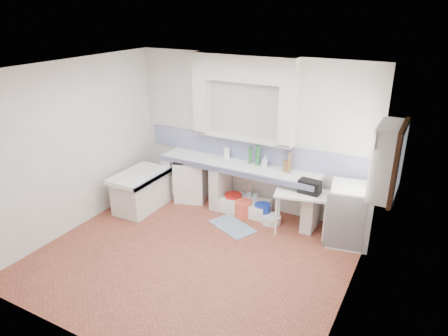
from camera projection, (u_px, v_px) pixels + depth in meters
The scene contains 36 objects.
floor at pixel (193, 256), 6.28m from camera, with size 4.50×4.50×0.00m, color brown.
ceiling at pixel (187, 70), 5.23m from camera, with size 4.50×4.50×0.00m, color silver.
wall_back at pixel (250, 134), 7.39m from camera, with size 4.50×4.50×0.00m, color silver.
wall_front at pixel (82, 239), 4.12m from camera, with size 4.50×4.50×0.00m, color silver.
wall_left at pixel (74, 147), 6.75m from camera, with size 4.50×4.50×0.00m, color silver.
wall_right at pixel (354, 207), 4.77m from camera, with size 4.50×4.50×0.00m, color silver.
alcove_mass at pixel (244, 68), 6.89m from camera, with size 1.90×0.25×0.45m, color silver.
window_frame at pixel (388, 161), 5.59m from camera, with size 0.35×0.86×1.06m, color #3A2112.
lace_valance at pixel (381, 132), 5.52m from camera, with size 0.01×0.84×0.24m, color white.
counter_slab at pixel (238, 167), 7.39m from camera, with size 3.00×0.60×0.08m, color white.
counter_lip at pixel (230, 172), 7.16m from camera, with size 3.00×0.04×0.10m, color navy.
counter_pier_left at pixel (174, 175), 8.18m from camera, with size 0.20×0.55×0.82m, color silver.
counter_pier_mid at pixel (221, 186), 7.71m from camera, with size 0.20×0.55×0.82m, color silver.
counter_pier_right at pixel (311, 206), 6.94m from camera, with size 0.20×0.55×0.82m, color silver.
peninsula_top at pixel (140, 176), 7.52m from camera, with size 0.70×1.10×0.08m, color white.
peninsula_base at pixel (141, 193), 7.65m from camera, with size 0.60×1.00×0.62m, color silver.
peninsula_lip at pixel (154, 179), 7.37m from camera, with size 0.04×1.10×0.10m, color navy.
backsplash at pixel (250, 150), 7.49m from camera, with size 4.27×0.03×0.40m, color navy.
stove at pixel (191, 180), 7.98m from camera, with size 0.57×0.55×0.80m, color white.
sink at pixel (245, 206), 7.60m from camera, with size 0.90×0.49×0.22m, color white.
side_table at pixel (301, 213), 6.82m from camera, with size 0.88×0.49×0.04m, color white.
fridge at pixel (350, 215), 6.50m from camera, with size 0.63×0.63×0.98m, color white.
bucket_red at pixel (233, 201), 7.68m from camera, with size 0.32×0.32×0.30m, color red.
bucket_orange at pixel (243, 209), 7.43m from camera, with size 0.31×0.31×0.29m, color #ED5537.
bucket_blue at pixel (262, 211), 7.36m from camera, with size 0.29×0.29×0.27m, color #1735C2.
basin_white at pixel (271, 219), 7.22m from camera, with size 0.34×0.34×0.13m, color white.
water_bottle_a at pixel (249, 200), 7.69m from camera, with size 0.09×0.09×0.34m, color silver.
water_bottle_b at pixel (255, 202), 7.61m from camera, with size 0.09×0.09×0.34m, color silver.
black_bag at pixel (310, 187), 6.63m from camera, with size 0.35×0.20×0.22m, color black.
green_bottle_a at pixel (250, 156), 7.36m from camera, with size 0.07×0.07×0.30m, color #256533.
green_bottle_b at pixel (258, 155), 7.29m from camera, with size 0.08×0.08×0.36m, color #256533.
knife_block at pixel (286, 166), 7.04m from camera, with size 0.10×0.08×0.20m, color olive.
cutting_board at pixel (290, 162), 7.03m from camera, with size 0.02×0.25×0.33m, color olive.
paper_towel at pixel (227, 154), 7.59m from camera, with size 0.11×0.11×0.22m, color white.
soap_bottle at pixel (265, 161), 7.26m from camera, with size 0.09×0.09×0.19m, color white.
rug at pixel (232, 226), 7.11m from camera, with size 0.80×0.46×0.01m, color #315489.
Camera 1 is at (2.94, -4.46, 3.60)m, focal length 33.04 mm.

